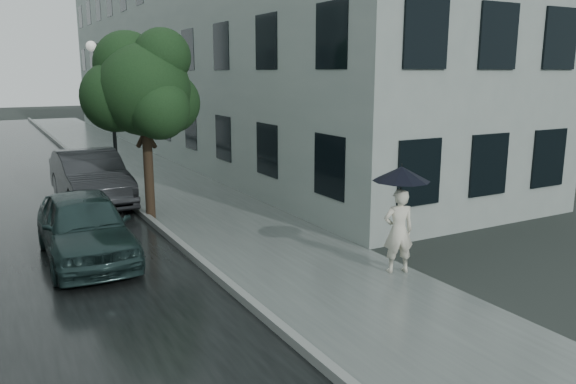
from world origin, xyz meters
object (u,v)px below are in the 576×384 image
lamp_post (108,106)px  car_near (85,226)px  street_tree (143,88)px  pedestrian (398,231)px  car_far (90,177)px

lamp_post → car_near: 7.66m
street_tree → lamp_post: size_ratio=1.03×
pedestrian → car_near: (-5.12, 3.69, -0.12)m
car_near → car_far: (1.01, 5.16, 0.07)m
pedestrian → lamp_post: bearing=-55.5°
car_near → lamp_post: bearing=74.9°
pedestrian → lamp_post: lamp_post is taller
lamp_post → car_far: size_ratio=1.01×
street_tree → lamp_post: bearing=90.3°
street_tree → car_near: (-2.05, -2.68, -2.68)m
lamp_post → car_far: lamp_post is taller
lamp_post → car_near: size_ratio=1.15×
lamp_post → car_near: bearing=-112.0°
lamp_post → car_near: lamp_post is taller
car_far → lamp_post: bearing=61.2°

